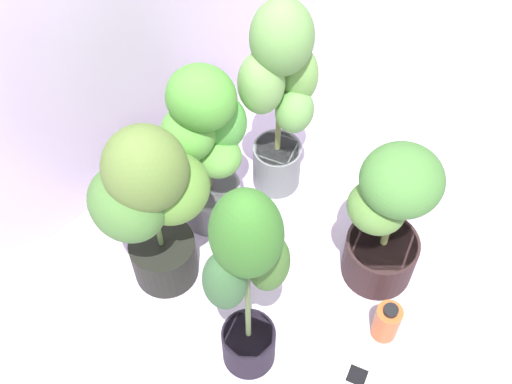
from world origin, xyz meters
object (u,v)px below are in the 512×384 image
object	(u,v)px
potted_plant_front_left	(247,278)
potted_plant_back_left	(151,201)
nutrient_bottle	(387,322)
potted_plant_front_right	(388,219)
potted_plant_back_center	(207,144)
hygrometer_box	(357,377)
potted_plant_back_right	(280,91)

from	to	relation	value
potted_plant_front_left	potted_plant_back_left	bearing A→B (deg)	89.07
nutrient_bottle	potted_plant_front_left	bearing A→B (deg)	146.01
potted_plant_front_right	potted_plant_back_left	size ratio (longest dim) A/B	0.86
potted_plant_front_right	nutrient_bottle	bearing A→B (deg)	-131.77
potted_plant_front_left	potted_plant_back_center	xyz separation A→B (m)	(0.32, 0.54, -0.14)
potted_plant_back_center	potted_plant_back_left	xyz separation A→B (m)	(-0.31, -0.07, 0.03)
hygrometer_box	nutrient_bottle	world-z (taller)	nutrient_bottle
potted_plant_back_right	hygrometer_box	distance (m)	1.03
potted_plant_front_right	hygrometer_box	world-z (taller)	potted_plant_front_right
potted_plant_back_center	potted_plant_back_left	distance (m)	0.32
potted_plant_front_right	nutrient_bottle	size ratio (longest dim) A/B	3.64
potted_plant_front_left	potted_plant_back_left	size ratio (longest dim) A/B	1.22
potted_plant_front_right	potted_plant_back_center	world-z (taller)	potted_plant_back_center
potted_plant_back_right	hygrometer_box	bearing A→B (deg)	-117.05
potted_plant_back_center	hygrometer_box	bearing A→B (deg)	-97.14
potted_plant_front_right	nutrient_bottle	world-z (taller)	potted_plant_front_right
nutrient_bottle	potted_plant_front_right	bearing A→B (deg)	48.23
potted_plant_front_left	potted_plant_back_center	size ratio (longest dim) A/B	1.23
potted_plant_back_center	nutrient_bottle	xyz separation A→B (m)	(0.09, -0.81, -0.35)
potted_plant_back_right	potted_plant_back_left	world-z (taller)	potted_plant_back_right
hygrometer_box	potted_plant_front_right	bearing A→B (deg)	-79.36
potted_plant_front_left	nutrient_bottle	distance (m)	0.69
hygrometer_box	potted_plant_front_left	bearing A→B (deg)	11.13
potted_plant_front_right	potted_plant_back_left	distance (m)	0.80
potted_plant_back_center	potted_plant_back_left	bearing A→B (deg)	-166.45
potted_plant_front_left	hygrometer_box	xyz separation A→B (m)	(0.21, -0.32, -0.56)
potted_plant_back_left	potted_plant_back_right	bearing A→B (deg)	0.42
hygrometer_box	nutrient_bottle	bearing A→B (deg)	-98.86
potted_plant_back_right	potted_plant_front_right	bearing A→B (deg)	-93.61
potted_plant_front_right	hygrometer_box	xyz separation A→B (m)	(-0.37, -0.23, -0.35)
hygrometer_box	nutrient_bottle	distance (m)	0.22
potted_plant_back_left	potted_plant_front_right	bearing A→B (deg)	-44.07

